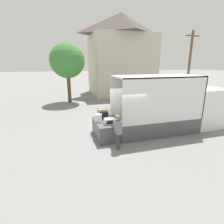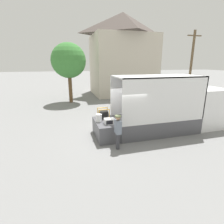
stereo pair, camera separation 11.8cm
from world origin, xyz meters
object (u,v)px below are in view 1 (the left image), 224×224
object	(u,v)px
worker_person	(118,129)
microwave	(110,121)
street_tree	(67,61)
orange_bucket	(99,118)
box_truck	(180,113)
utility_pole	(189,63)
portable_generator	(104,115)

from	to	relation	value
worker_person	microwave	bearing A→B (deg)	95.86
street_tree	orange_bucket	bearing A→B (deg)	-83.95
box_truck	utility_pole	xyz separation A→B (m)	(8.05, 9.37, 2.89)
microwave	utility_pole	size ratio (longest dim) A/B	0.07
box_truck	microwave	bearing A→B (deg)	-174.33
portable_generator	utility_pole	size ratio (longest dim) A/B	0.08
orange_bucket	street_tree	size ratio (longest dim) A/B	0.07
microwave	street_tree	distance (m)	10.55
box_truck	microwave	xyz separation A→B (m)	(-4.58, -0.46, 0.03)
orange_bucket	utility_pole	distance (m)	16.33
microwave	street_tree	bearing A→B (deg)	98.37
box_truck	orange_bucket	size ratio (longest dim) A/B	17.00
microwave	street_tree	world-z (taller)	street_tree
utility_pole	street_tree	size ratio (longest dim) A/B	1.29
worker_person	orange_bucket	bearing A→B (deg)	110.26
box_truck	portable_generator	world-z (taller)	box_truck
box_truck	portable_generator	bearing A→B (deg)	173.33
orange_bucket	portable_generator	bearing A→B (deg)	53.60
box_truck	street_tree	world-z (taller)	street_tree
box_truck	microwave	size ratio (longest dim) A/B	13.06
microwave	portable_generator	xyz separation A→B (m)	(-0.08, 1.00, 0.08)
microwave	portable_generator	bearing A→B (deg)	94.48
orange_bucket	worker_person	distance (m)	1.65
street_tree	portable_generator	bearing A→B (deg)	-81.20
orange_bucket	worker_person	size ratio (longest dim) A/B	0.25
box_truck	portable_generator	size ratio (longest dim) A/B	11.53
portable_generator	utility_pole	world-z (taller)	utility_pole
microwave	worker_person	distance (m)	1.07
worker_person	utility_pole	size ratio (longest dim) A/B	0.22
microwave	worker_person	size ratio (longest dim) A/B	0.32
portable_generator	worker_person	xyz separation A→B (m)	(0.19, -2.07, -0.11)
portable_generator	orange_bucket	bearing A→B (deg)	-126.40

